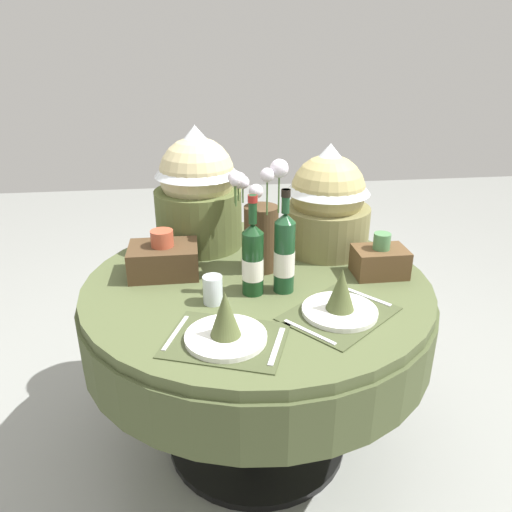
{
  "coord_description": "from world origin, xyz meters",
  "views": [
    {
      "loc": [
        -0.21,
        -1.59,
        1.55
      ],
      "look_at": [
        0.0,
        0.03,
        0.83
      ],
      "focal_mm": 34.45,
      "sensor_mm": 36.0,
      "label": 1
    }
  ],
  "objects_px": {
    "gift_tub_back_left": "(197,185)",
    "tumbler_near_left": "(213,290)",
    "dining_table": "(257,316)",
    "flower_vase": "(259,226)",
    "woven_basket_side_left": "(164,258)",
    "woven_basket_side_right": "(380,260)",
    "gift_tub_back_right": "(328,197)",
    "wine_bottle_centre": "(284,253)",
    "wine_bottle_left": "(253,259)",
    "place_setting_left": "(226,327)",
    "place_setting_right": "(340,301)"
  },
  "relations": [
    {
      "from": "place_setting_right",
      "to": "dining_table",
      "type": "bearing_deg",
      "value": 129.18
    },
    {
      "from": "place_setting_left",
      "to": "wine_bottle_left",
      "type": "height_order",
      "value": "wine_bottle_left"
    },
    {
      "from": "gift_tub_back_left",
      "to": "woven_basket_side_left",
      "type": "height_order",
      "value": "gift_tub_back_left"
    },
    {
      "from": "gift_tub_back_right",
      "to": "woven_basket_side_right",
      "type": "xyz_separation_m",
      "value": [
        0.14,
        -0.27,
        -0.17
      ]
    },
    {
      "from": "flower_vase",
      "to": "tumbler_near_left",
      "type": "relative_size",
      "value": 4.54
    },
    {
      "from": "place_setting_left",
      "to": "gift_tub_back_right",
      "type": "bearing_deg",
      "value": 54.33
    },
    {
      "from": "wine_bottle_left",
      "to": "gift_tub_back_left",
      "type": "bearing_deg",
      "value": 110.13
    },
    {
      "from": "gift_tub_back_right",
      "to": "woven_basket_side_left",
      "type": "relative_size",
      "value": 1.74
    },
    {
      "from": "woven_basket_side_right",
      "to": "place_setting_right",
      "type": "bearing_deg",
      "value": -130.4
    },
    {
      "from": "tumbler_near_left",
      "to": "woven_basket_side_left",
      "type": "distance_m",
      "value": 0.3
    },
    {
      "from": "dining_table",
      "to": "woven_basket_side_left",
      "type": "xyz_separation_m",
      "value": [
        -0.34,
        0.09,
        0.21
      ]
    },
    {
      "from": "dining_table",
      "to": "wine_bottle_centre",
      "type": "xyz_separation_m",
      "value": [
        0.08,
        -0.1,
        0.29
      ]
    },
    {
      "from": "wine_bottle_left",
      "to": "woven_basket_side_right",
      "type": "distance_m",
      "value": 0.49
    },
    {
      "from": "flower_vase",
      "to": "woven_basket_side_left",
      "type": "distance_m",
      "value": 0.37
    },
    {
      "from": "place_setting_left",
      "to": "dining_table",
      "type": "bearing_deg",
      "value": 69.94
    },
    {
      "from": "wine_bottle_centre",
      "to": "woven_basket_side_left",
      "type": "height_order",
      "value": "wine_bottle_centre"
    },
    {
      "from": "wine_bottle_left",
      "to": "woven_basket_side_right",
      "type": "relative_size",
      "value": 1.83
    },
    {
      "from": "gift_tub_back_left",
      "to": "tumbler_near_left",
      "type": "bearing_deg",
      "value": -86.54
    },
    {
      "from": "dining_table",
      "to": "place_setting_left",
      "type": "distance_m",
      "value": 0.46
    },
    {
      "from": "place_setting_right",
      "to": "woven_basket_side_left",
      "type": "relative_size",
      "value": 1.7
    },
    {
      "from": "wine_bottle_left",
      "to": "tumbler_near_left",
      "type": "bearing_deg",
      "value": -159.04
    },
    {
      "from": "wine_bottle_left",
      "to": "wine_bottle_centre",
      "type": "distance_m",
      "value": 0.11
    },
    {
      "from": "place_setting_right",
      "to": "gift_tub_back_left",
      "type": "bearing_deg",
      "value": 123.44
    },
    {
      "from": "wine_bottle_centre",
      "to": "woven_basket_side_right",
      "type": "distance_m",
      "value": 0.39
    },
    {
      "from": "dining_table",
      "to": "flower_vase",
      "type": "xyz_separation_m",
      "value": [
        0.02,
        0.09,
        0.33
      ]
    },
    {
      "from": "dining_table",
      "to": "flower_vase",
      "type": "relative_size",
      "value": 2.93
    },
    {
      "from": "place_setting_left",
      "to": "woven_basket_side_left",
      "type": "xyz_separation_m",
      "value": [
        -0.2,
        0.48,
        0.02
      ]
    },
    {
      "from": "dining_table",
      "to": "woven_basket_side_left",
      "type": "relative_size",
      "value": 5.08
    },
    {
      "from": "gift_tub_back_left",
      "to": "dining_table",
      "type": "bearing_deg",
      "value": -61.55
    },
    {
      "from": "flower_vase",
      "to": "gift_tub_back_left",
      "type": "height_order",
      "value": "gift_tub_back_left"
    },
    {
      "from": "place_setting_left",
      "to": "wine_bottle_centre",
      "type": "height_order",
      "value": "wine_bottle_centre"
    },
    {
      "from": "gift_tub_back_right",
      "to": "tumbler_near_left",
      "type": "bearing_deg",
      "value": -139.95
    },
    {
      "from": "gift_tub_back_left",
      "to": "woven_basket_side_left",
      "type": "bearing_deg",
      "value": -116.75
    },
    {
      "from": "wine_bottle_left",
      "to": "gift_tub_back_right",
      "type": "height_order",
      "value": "gift_tub_back_right"
    },
    {
      "from": "flower_vase",
      "to": "wine_bottle_centre",
      "type": "relative_size",
      "value": 1.2
    },
    {
      "from": "place_setting_right",
      "to": "woven_basket_side_left",
      "type": "height_order",
      "value": "woven_basket_side_left"
    },
    {
      "from": "place_setting_left",
      "to": "gift_tub_back_left",
      "type": "relative_size",
      "value": 0.82
    },
    {
      "from": "dining_table",
      "to": "gift_tub_back_right",
      "type": "bearing_deg",
      "value": 38.61
    },
    {
      "from": "wine_bottle_centre",
      "to": "flower_vase",
      "type": "bearing_deg",
      "value": 107.7
    },
    {
      "from": "flower_vase",
      "to": "woven_basket_side_right",
      "type": "bearing_deg",
      "value": -14.08
    },
    {
      "from": "gift_tub_back_left",
      "to": "wine_bottle_centre",
      "type": "bearing_deg",
      "value": -58.84
    },
    {
      "from": "wine_bottle_centre",
      "to": "woven_basket_side_right",
      "type": "relative_size",
      "value": 1.9
    },
    {
      "from": "place_setting_right",
      "to": "flower_vase",
      "type": "xyz_separation_m",
      "value": [
        -0.21,
        0.37,
        0.13
      ]
    },
    {
      "from": "tumbler_near_left",
      "to": "gift_tub_back_left",
      "type": "xyz_separation_m",
      "value": [
        -0.03,
        0.52,
        0.21
      ]
    },
    {
      "from": "dining_table",
      "to": "gift_tub_back_right",
      "type": "distance_m",
      "value": 0.56
    },
    {
      "from": "wine_bottle_centre",
      "to": "tumbler_near_left",
      "type": "distance_m",
      "value": 0.27
    },
    {
      "from": "wine_bottle_centre",
      "to": "gift_tub_back_left",
      "type": "xyz_separation_m",
      "value": [
        -0.28,
        0.46,
        0.12
      ]
    },
    {
      "from": "place_setting_right",
      "to": "wine_bottle_left",
      "type": "height_order",
      "value": "wine_bottle_left"
    },
    {
      "from": "wine_bottle_left",
      "to": "place_setting_right",
      "type": "bearing_deg",
      "value": -35.14
    },
    {
      "from": "dining_table",
      "to": "flower_vase",
      "type": "distance_m",
      "value": 0.34
    }
  ]
}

